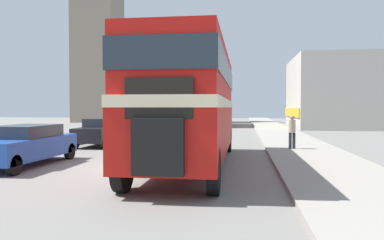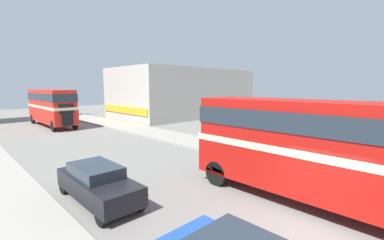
# 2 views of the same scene
# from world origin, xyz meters

# --- Properties ---
(ground_plane) EXTENTS (120.00, 120.00, 0.00)m
(ground_plane) POSITION_xyz_m (0.00, 0.00, 0.00)
(ground_plane) COLOR slate
(sidewalk_right) EXTENTS (3.50, 120.00, 0.12)m
(sidewalk_right) POSITION_xyz_m (6.75, 0.00, 0.06)
(sidewalk_right) COLOR gray
(sidewalk_right) RESTS_ON ground_plane
(double_decker_bus) EXTENTS (2.54, 10.83, 4.03)m
(double_decker_bus) POSITION_xyz_m (2.11, 0.45, 2.42)
(double_decker_bus) COLOR #B2140F
(double_decker_bus) RESTS_ON ground_plane
(bus_distant) EXTENTS (2.40, 10.38, 4.20)m
(bus_distant) POSITION_xyz_m (1.05, 29.73, 2.51)
(bus_distant) COLOR red
(bus_distant) RESTS_ON ground_plane
(car_parked_mid) EXTENTS (1.65, 4.50, 1.47)m
(car_parked_mid) POSITION_xyz_m (-3.73, 6.92, 0.76)
(car_parked_mid) COLOR black
(car_parked_mid) RESTS_ON ground_plane
(pedestrian_walking) EXTENTS (0.32, 0.32, 1.58)m
(pedestrian_walking) POSITION_xyz_m (6.22, 5.46, 1.01)
(pedestrian_walking) COLOR #282833
(pedestrian_walking) RESTS_ON sidewalk_right
(shop_building_block) EXTENTS (21.31, 11.31, 7.13)m
(shop_building_block) POSITION_xyz_m (19.59, 27.26, 3.57)
(shop_building_block) COLOR #B2ADA3
(shop_building_block) RESTS_ON ground_plane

